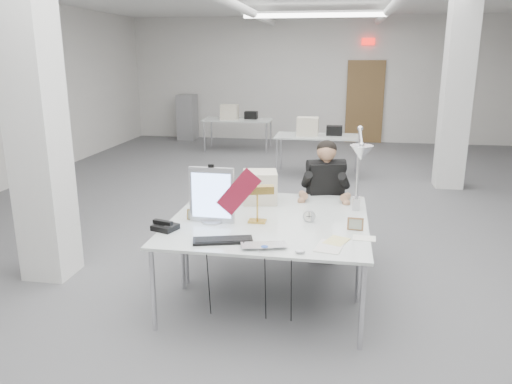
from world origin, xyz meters
TOP-DOWN VIEW (x-y plane):
  - room_shell at (0.04, 0.13)m, footprint 10.04×14.04m
  - desk_main at (0.00, -2.50)m, footprint 1.80×0.90m
  - desk_second at (0.00, -1.60)m, footprint 1.80×0.90m
  - bg_desk_a at (0.20, 3.00)m, footprint 1.60×0.80m
  - bg_desk_b at (-1.80, 5.20)m, footprint 1.60×0.80m
  - filing_cabinet at (-3.50, 6.65)m, footprint 0.45×0.55m
  - office_chair at (0.48, -1.02)m, footprint 0.61×0.61m
  - seated_person at (0.48, -1.07)m, footprint 0.57×0.64m
  - monitor at (-0.50, -2.23)m, footprint 0.41×0.05m
  - pennant at (-0.24, -2.27)m, footprint 0.41×0.01m
  - keyboard at (-0.29, -2.71)m, footprint 0.51×0.29m
  - laptop at (0.07, -2.83)m, footprint 0.41×0.32m
  - mouse at (0.35, -2.85)m, footprint 0.08×0.05m
  - bankers_lamp at (-0.09, -2.17)m, footprint 0.32×0.20m
  - desk_phone at (-0.85, -2.51)m, footprint 0.24×0.23m
  - picture_frame_left at (-0.69, -2.20)m, footprint 0.13×0.04m
  - picture_frame_right at (0.78, -2.24)m, footprint 0.14×0.04m
  - desk_clock at (0.37, -2.08)m, footprint 0.11×0.05m
  - paper_stack_a at (0.57, -2.67)m, footprint 0.25×0.32m
  - paper_stack_b at (0.62, -2.54)m, footprint 0.23×0.26m
  - paper_stack_c at (0.85, -2.44)m, footprint 0.19×0.14m
  - beige_monitor at (-0.17, -1.53)m, footprint 0.40×0.38m
  - architect_lamp at (0.80, -1.88)m, footprint 0.45×0.71m

SIDE VIEW (x-z plane):
  - office_chair at x=0.48m, z-range 0.00..0.98m
  - filing_cabinet at x=-3.50m, z-range 0.00..1.20m
  - desk_main at x=0.00m, z-range 0.73..0.75m
  - desk_second at x=0.00m, z-range 0.73..0.75m
  - bg_desk_a at x=0.20m, z-range 0.73..0.75m
  - bg_desk_b at x=-1.80m, z-range 0.73..0.75m
  - paper_stack_c at x=0.85m, z-range 0.76..0.76m
  - paper_stack_a at x=0.57m, z-range 0.76..0.76m
  - paper_stack_b at x=0.62m, z-range 0.76..0.76m
  - keyboard at x=-0.29m, z-range 0.76..0.78m
  - laptop at x=0.07m, z-range 0.76..0.78m
  - mouse at x=0.35m, z-range 0.76..0.79m
  - desk_phone at x=-0.85m, z-range 0.76..0.80m
  - picture_frame_left at x=-0.69m, z-range 0.75..0.85m
  - desk_clock at x=0.37m, z-range 0.75..0.86m
  - picture_frame_right at x=0.78m, z-range 0.75..0.87m
  - seated_person at x=0.48m, z-range 0.49..1.31m
  - beige_monitor at x=-0.17m, z-range 0.76..1.08m
  - bankers_lamp at x=-0.09m, z-range 0.76..1.10m
  - monitor at x=-0.50m, z-range 0.76..1.26m
  - pennant at x=-0.24m, z-range 0.84..1.28m
  - architect_lamp at x=0.80m, z-range 0.75..1.61m
  - room_shell at x=0.04m, z-range 0.07..3.31m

